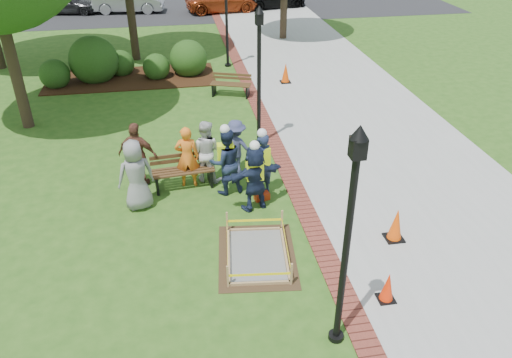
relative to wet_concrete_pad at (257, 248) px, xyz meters
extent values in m
plane|color=#285116|center=(-0.23, 0.46, -0.23)|extent=(100.00, 100.00, 0.00)
cube|color=#9E9E99|center=(4.77, 10.46, -0.22)|extent=(6.00, 60.00, 0.02)
cube|color=maroon|center=(1.52, 10.46, -0.22)|extent=(0.50, 60.00, 0.03)
cube|color=#381E0F|center=(-3.23, 12.46, -0.21)|extent=(7.00, 3.00, 0.05)
cube|color=black|center=(-0.23, 27.46, -0.23)|extent=(36.00, 12.00, 0.01)
cube|color=#47331E|center=(0.00, 0.00, -0.23)|extent=(1.95, 2.48, 0.01)
cube|color=slate|center=(0.00, 0.00, -0.21)|extent=(1.40, 1.92, 0.04)
cube|color=tan|center=(0.00, 0.00, -0.19)|extent=(1.53, 2.06, 0.08)
cube|color=tan|center=(0.00, 0.00, 0.04)|extent=(1.56, 2.09, 0.55)
cube|color=yellow|center=(0.00, 0.00, 0.07)|extent=(1.51, 2.04, 0.06)
cube|color=#543A1D|center=(-1.45, 3.24, 0.28)|extent=(1.71, 0.64, 0.04)
cube|color=#543A1D|center=(-1.48, 3.51, 0.54)|extent=(1.67, 0.20, 0.27)
cube|color=black|center=(-1.45, 3.24, 0.01)|extent=(1.56, 0.70, 0.49)
cube|color=#4E361A|center=(0.68, 9.76, 0.24)|extent=(1.61, 0.96, 0.04)
cube|color=#4E361A|center=(0.76, 10.00, 0.48)|extent=(1.47, 0.57, 0.25)
cube|color=black|center=(0.68, 9.76, -0.01)|extent=(1.50, 0.97, 0.45)
cube|color=black|center=(2.29, -1.77, -0.21)|extent=(0.34, 0.34, 0.05)
cone|color=#FF2E08|center=(2.29, -1.77, 0.13)|extent=(0.27, 0.27, 0.63)
cube|color=black|center=(3.25, 0.06, -0.21)|extent=(0.42, 0.42, 0.06)
cone|color=#FF5108|center=(3.25, 0.06, 0.21)|extent=(0.33, 0.33, 0.78)
cube|color=black|center=(3.10, 10.86, -0.21)|extent=(0.42, 0.42, 0.06)
cone|color=#F14A07|center=(3.10, 10.86, 0.21)|extent=(0.33, 0.33, 0.77)
cube|color=#A8280C|center=(0.53, 2.26, -0.14)|extent=(0.43, 0.30, 0.19)
cylinder|color=black|center=(1.02, -2.54, 1.67)|extent=(0.12, 0.12, 3.80)
cube|color=black|center=(1.02, -2.54, 3.67)|extent=(0.22, 0.22, 0.32)
cone|color=black|center=(1.02, -2.54, 3.92)|extent=(0.28, 0.28, 0.22)
cylinder|color=black|center=(1.02, -2.54, -0.18)|extent=(0.28, 0.28, 0.10)
cylinder|color=black|center=(1.02, 5.46, 1.67)|extent=(0.12, 0.12, 3.80)
cube|color=black|center=(1.02, 5.46, 3.67)|extent=(0.22, 0.22, 0.32)
cone|color=black|center=(1.02, 5.46, 3.92)|extent=(0.28, 0.28, 0.22)
cylinder|color=black|center=(1.02, 5.46, -0.18)|extent=(0.28, 0.28, 0.10)
cylinder|color=black|center=(1.02, 13.46, 1.67)|extent=(0.12, 0.12, 3.80)
cylinder|color=black|center=(1.02, 13.46, -0.18)|extent=(0.28, 0.28, 0.10)
cylinder|color=#3D2D1E|center=(-6.50, 8.13, 2.34)|extent=(0.37, 0.37, 5.15)
cylinder|color=#3D2D1E|center=(-3.11, 15.21, 2.22)|extent=(0.37, 0.37, 4.92)
sphere|color=#1C4012|center=(-6.19, 12.00, -0.23)|extent=(1.21, 1.21, 1.21)
sphere|color=#1C4012|center=(-4.67, 12.53, -0.23)|extent=(2.01, 2.01, 2.01)
sphere|color=#1C4012|center=(-2.15, 12.36, -0.23)|extent=(1.13, 1.13, 1.13)
sphere|color=#1C4012|center=(-0.77, 12.63, -0.23)|extent=(1.60, 1.60, 1.60)
sphere|color=#1C4012|center=(-3.65, 13.10, -0.23)|extent=(1.14, 1.14, 1.14)
imported|color=gray|center=(-2.61, 2.46, 0.70)|extent=(0.68, 0.54, 1.86)
imported|color=orange|center=(-1.31, 3.33, 0.63)|extent=(0.58, 0.40, 1.74)
imported|color=silver|center=(-0.80, 3.55, 0.65)|extent=(0.66, 0.56, 1.76)
imported|color=brown|center=(-2.60, 3.55, 0.68)|extent=(0.68, 0.55, 1.83)
imported|color=#363A5E|center=(0.06, 3.79, 0.57)|extent=(0.60, 0.50, 1.61)
imported|color=#171D3C|center=(0.28, 1.92, 0.64)|extent=(0.64, 0.50, 1.75)
cube|color=#C3E413|center=(0.28, 1.92, 0.89)|extent=(0.42, 0.26, 0.52)
sphere|color=white|center=(0.28, 1.92, 1.54)|extent=(0.25, 0.25, 0.25)
imported|color=#1C304A|center=(0.58, 2.57, 0.64)|extent=(0.66, 0.58, 1.74)
cube|color=#C3E413|center=(0.58, 2.57, 0.88)|extent=(0.42, 0.26, 0.52)
sphere|color=white|center=(0.58, 2.57, 1.53)|extent=(0.25, 0.25, 0.25)
imported|color=#191F42|center=(-0.33, 2.79, 0.68)|extent=(0.64, 0.47, 1.82)
cube|color=#C3E413|center=(-0.33, 2.79, 0.94)|extent=(0.42, 0.26, 0.52)
sphere|color=white|center=(-0.33, 2.79, 1.61)|extent=(0.25, 0.25, 0.25)
imported|color=#232325|center=(-7.68, 25.70, -0.23)|extent=(2.54, 4.54, 1.40)
imported|color=#949498|center=(-3.89, 25.40, -0.23)|extent=(2.58, 5.06, 1.59)
imported|color=#983413|center=(2.07, 24.67, -0.23)|extent=(2.46, 4.52, 1.40)
imported|color=black|center=(5.46, 25.27, -0.23)|extent=(2.78, 4.70, 1.43)
camera|label=1|loc=(-1.50, -8.54, 6.91)|focal=35.00mm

